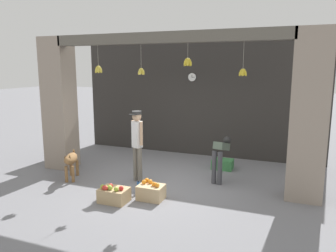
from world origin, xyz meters
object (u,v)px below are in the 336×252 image
object	(u,v)px
fruit_crate_apples	(114,194)
water_bottle	(139,187)
produce_box_green	(222,164)
fruit_crate_oranges	(151,192)
wall_clock	(192,77)
shopkeeper	(137,140)
worker_stooping	(221,154)
dog	(71,160)

from	to	relation	value
fruit_crate_apples	water_bottle	size ratio (longest dim) A/B	2.01
produce_box_green	fruit_crate_oranges	bearing A→B (deg)	-110.44
wall_clock	produce_box_green	bearing A→B (deg)	-42.86
fruit_crate_apples	wall_clock	size ratio (longest dim) A/B	2.19
shopkeeper	worker_stooping	size ratio (longest dim) A/B	1.67
produce_box_green	wall_clock	size ratio (longest dim) A/B	2.11
fruit_crate_oranges	wall_clock	xyz separation A→B (m)	(-0.28, 3.63, 2.19)
worker_stooping	wall_clock	world-z (taller)	wall_clock
produce_box_green	worker_stooping	bearing A→B (deg)	-81.57
dog	worker_stooping	bearing A→B (deg)	84.41
fruit_crate_oranges	water_bottle	size ratio (longest dim) A/B	1.86
dog	produce_box_green	world-z (taller)	dog
shopkeeper	produce_box_green	xyz separation A→B (m)	(1.66, 1.65, -0.85)
shopkeeper	worker_stooping	world-z (taller)	shopkeeper
dog	shopkeeper	world-z (taller)	shopkeeper
shopkeeper	dog	bearing A→B (deg)	36.68
worker_stooping	wall_clock	size ratio (longest dim) A/B	3.92
shopkeeper	produce_box_green	size ratio (longest dim) A/B	3.10
dog	water_bottle	size ratio (longest dim) A/B	3.13
water_bottle	wall_clock	size ratio (longest dim) A/B	1.09
dog	water_bottle	bearing A→B (deg)	58.93
shopkeeper	fruit_crate_apples	xyz separation A→B (m)	(0.09, -1.26, -0.83)
shopkeeper	worker_stooping	distance (m)	1.96
water_bottle	shopkeeper	bearing A→B (deg)	117.65
dog	produce_box_green	xyz separation A→B (m)	(3.19, 2.10, -0.34)
fruit_crate_apples	water_bottle	xyz separation A→B (m)	(0.26, 0.59, -0.03)
shopkeeper	wall_clock	bearing A→B (deg)	-79.23
fruit_crate_oranges	wall_clock	world-z (taller)	wall_clock
dog	water_bottle	world-z (taller)	dog
worker_stooping	fruit_crate_apples	xyz separation A→B (m)	(-1.71, -1.95, -0.50)
dog	fruit_crate_apples	distance (m)	1.83
fruit_crate_oranges	produce_box_green	xyz separation A→B (m)	(0.93, 2.51, -0.03)
fruit_crate_oranges	water_bottle	bearing A→B (deg)	153.28
fruit_crate_oranges	water_bottle	world-z (taller)	fruit_crate_oranges
worker_stooping	wall_clock	xyz separation A→B (m)	(-1.35, 2.08, 1.69)
shopkeeper	produce_box_green	distance (m)	2.49
dog	fruit_crate_oranges	distance (m)	2.31
water_bottle	dog	bearing A→B (deg)	173.53
shopkeeper	fruit_crate_oranges	distance (m)	1.40
fruit_crate_oranges	wall_clock	distance (m)	4.25
shopkeeper	water_bottle	distance (m)	1.14
fruit_crate_oranges	fruit_crate_apples	size ratio (longest dim) A/B	0.92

